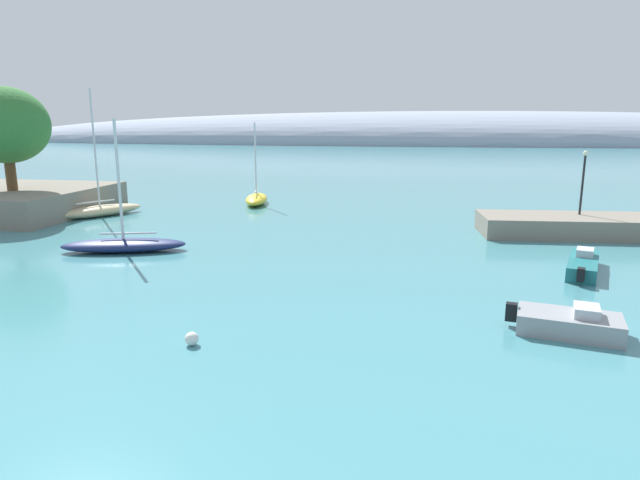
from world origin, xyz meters
The scene contains 10 objects.
shore_outcrop centered at (-29.72, 35.60, 1.14)m, with size 15.29×14.26×2.28m, color gray.
tree_clump_shore centered at (-27.98, 34.39, 7.76)m, with size 7.08×7.08×8.68m.
distant_ridge centered at (18.16, 209.19, 0.00)m, with size 386.02×62.30×24.30m, color #8E99AD.
sailboat_navy_near_shore centered at (-11.94, 23.98, 0.48)m, with size 8.02×4.30×8.23m.
sailboat_sand_mid_mooring centered at (-20.81, 35.79, 0.57)m, with size 5.71×7.58×10.79m.
sailboat_yellow_outer_mooring centered at (-9.41, 44.88, 0.57)m, with size 3.11×6.37×7.98m.
motorboat_teal_alongside_breakwater centered at (15.26, 23.79, 0.43)m, with size 2.96×5.62×1.17m.
motorboat_grey_outer centered at (12.10, 14.31, 0.44)m, with size 4.37×2.73×1.20m.
mooring_buoy_white centered at (-1.82, 10.77, 0.25)m, with size 0.51×0.51×0.51m, color silver.
harbor_lamp_post centered at (17.99, 34.93, 4.24)m, with size 0.36×0.36×4.61m.
Camera 1 is at (6.01, -6.77, 8.02)m, focal length 30.43 mm.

